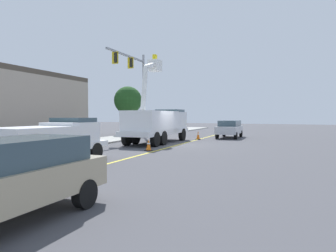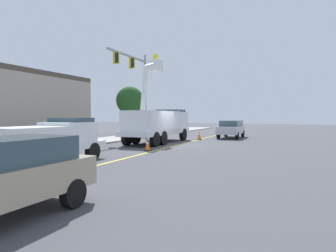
% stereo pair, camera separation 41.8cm
% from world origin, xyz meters
% --- Properties ---
extents(ground, '(120.00, 120.00, 0.00)m').
position_xyz_m(ground, '(0.00, 0.00, 0.00)').
color(ground, '#47474C').
extents(sidewalk_far_side, '(60.07, 9.43, 0.12)m').
position_xyz_m(sidewalk_far_side, '(-0.69, 7.09, 0.06)').
color(sidewalk_far_side, '#9E9E99').
rests_on(sidewalk_far_side, ground).
extents(lane_centre_stripe, '(49.78, 5.03, 0.01)m').
position_xyz_m(lane_centre_stripe, '(0.00, 0.00, 0.00)').
color(lane_centre_stripe, yellow).
rests_on(lane_centre_stripe, ground).
extents(utility_bucket_truck, '(8.40, 3.29, 7.15)m').
position_xyz_m(utility_bucket_truck, '(0.89, 2.23, 1.62)').
color(utility_bucket_truck, white).
rests_on(utility_bucket_truck, ground).
extents(service_pickup_truck, '(5.78, 2.64, 2.06)m').
position_xyz_m(service_pickup_truck, '(-10.56, 1.10, 1.12)').
color(service_pickup_truck, white).
rests_on(service_pickup_truck, ground).
extents(passing_minivan, '(4.96, 2.36, 1.69)m').
position_xyz_m(passing_minivan, '(8.66, -1.41, 0.97)').
color(passing_minivan, silver).
rests_on(passing_minivan, ground).
extents(traffic_cone_leading, '(0.40, 0.40, 0.79)m').
position_xyz_m(traffic_cone_leading, '(-12.58, -1.17, 0.39)').
color(traffic_cone_leading, black).
rests_on(traffic_cone_leading, ground).
extents(traffic_cone_mid_front, '(0.40, 0.40, 0.71)m').
position_xyz_m(traffic_cone_mid_front, '(-4.08, 0.06, 0.35)').
color(traffic_cone_mid_front, black).
rests_on(traffic_cone_mid_front, ground).
extents(traffic_cone_mid_rear, '(0.40, 0.40, 0.77)m').
position_xyz_m(traffic_cone_mid_rear, '(5.35, 0.55, 0.38)').
color(traffic_cone_mid_rear, black).
rests_on(traffic_cone_mid_rear, ground).
extents(traffic_signal_mast, '(6.72, 0.91, 8.29)m').
position_xyz_m(traffic_signal_mast, '(4.07, 6.54, 5.73)').
color(traffic_signal_mast, gray).
rests_on(traffic_signal_mast, ground).
extents(street_tree_right, '(3.05, 3.05, 5.37)m').
position_xyz_m(street_tree_right, '(7.22, 9.57, 3.82)').
color(street_tree_right, brown).
rests_on(street_tree_right, ground).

